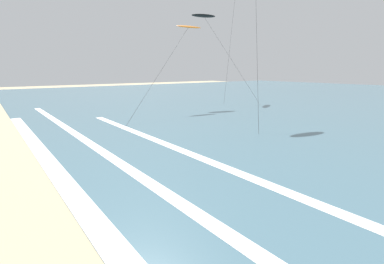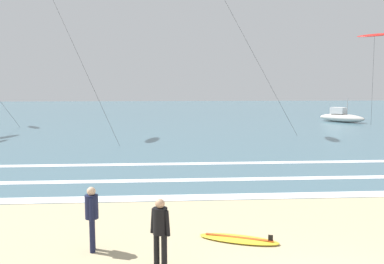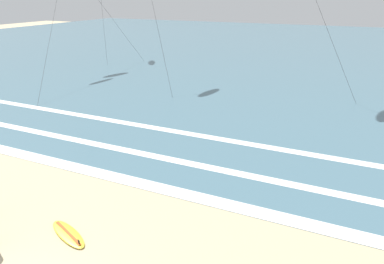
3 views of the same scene
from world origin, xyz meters
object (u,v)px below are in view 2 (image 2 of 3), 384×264
(surfer_left_near, at_px, (92,213))
(kite_red_high_right, at_px, (375,36))
(offshore_boat, at_px, (341,117))
(surfboard_near_water, at_px, (239,239))
(surfer_right_near, at_px, (160,228))

(surfer_left_near, distance_m, kite_red_high_right, 34.99)
(kite_red_high_right, bearing_deg, offshore_boat, 88.08)
(surfboard_near_water, bearing_deg, surfer_left_near, -173.87)
(surfer_right_near, xyz_separation_m, surfer_left_near, (-1.66, 1.15, 0.00))
(kite_red_high_right, bearing_deg, surfer_right_near, -124.50)
(kite_red_high_right, height_order, offshore_boat, kite_red_high_right)
(surfer_right_near, relative_size, surfboard_near_water, 0.74)
(surfboard_near_water, bearing_deg, offshore_boat, 62.27)
(surfboard_near_water, relative_size, offshore_boat, 0.42)
(surfer_right_near, bearing_deg, surfer_left_near, 145.22)
(surfer_left_near, height_order, offshore_boat, offshore_boat)
(surfer_right_near, height_order, surfer_left_near, same)
(surfer_left_near, height_order, kite_red_high_right, kite_red_high_right)
(surfer_right_near, bearing_deg, offshore_boat, 60.73)
(surfer_right_near, distance_m, kite_red_high_right, 34.94)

